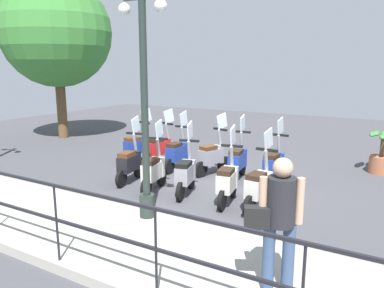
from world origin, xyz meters
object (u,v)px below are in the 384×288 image
scooter_far_1 (238,160)px  scooter_far_2 (212,156)px  lamp_post_near (145,117)px  scooter_near_4 (130,162)px  scooter_far_3 (177,152)px  scooter_near_0 (259,186)px  scooter_far_5 (137,146)px  scooter_near_2 (186,173)px  scooter_near_3 (154,170)px  scooter_near_1 (228,180)px  scooter_far_4 (160,148)px  potted_palm (381,156)px  tree_large (56,32)px  pedestrian_with_bag (279,216)px  scooter_far_0 (274,164)px

scooter_far_1 → scooter_far_2: 0.74m
lamp_post_near → scooter_near_4: lamp_post_near is taller
scooter_far_2 → scooter_far_3: (-0.13, 0.96, 0.00)m
scooter_near_0 → scooter_far_1: same height
scooter_far_1 → scooter_far_5: 3.09m
scooter_near_0 → scooter_near_4: bearing=92.8°
scooter_far_2 → scooter_near_2: bearing=-155.3°
scooter_near_2 → scooter_near_3: (-0.14, 0.73, 0.00)m
scooter_near_0 → scooter_near_1: bearing=94.9°
scooter_near_1 → scooter_far_4: 3.45m
scooter_near_4 → scooter_near_2: bearing=-103.0°
lamp_post_near → scooter_far_3: lamp_post_near is taller
scooter_far_4 → potted_palm: bearing=-52.4°
tree_large → scooter_near_1: (-3.30, -8.49, -3.43)m
pedestrian_with_bag → scooter_far_1: bearing=4.5°
scooter_far_1 → tree_large: bearing=71.9°
scooter_far_1 → scooter_far_5: same height
scooter_far_1 → scooter_near_1: bearing=-169.7°
scooter_near_1 → scooter_far_3: bearing=44.3°
scooter_near_3 → scooter_near_4: (0.24, 0.86, 0.00)m
scooter_near_0 → scooter_far_1: 2.00m
scooter_near_0 → lamp_post_near: bearing=143.6°
scooter_near_0 → scooter_far_4: same height
scooter_far_5 → scooter_far_2: bearing=-70.6°
scooter_near_0 → scooter_far_0: same height
scooter_far_0 → scooter_near_2: bearing=141.5°
scooter_near_1 → lamp_post_near: bearing=144.7°
scooter_near_3 → scooter_far_1: same height
scooter_far_0 → scooter_far_4: 3.32m
scooter_far_4 → pedestrian_with_bag: bearing=-117.2°
scooter_near_2 → scooter_far_5: (1.61, 2.58, 0.00)m
pedestrian_with_bag → scooter_far_0: pedestrian_with_bag is taller
pedestrian_with_bag → scooter_near_1: size_ratio=1.03×
scooter_far_4 → scooter_near_1: bearing=-106.0°
scooter_near_3 → scooter_far_0: 2.77m
lamp_post_near → scooter_far_2: (3.33, 0.45, -1.40)m
scooter_near_1 → scooter_far_3: 2.69m
pedestrian_with_bag → scooter_far_1: 4.91m
scooter_far_3 → pedestrian_with_bag: bearing=-137.9°
lamp_post_near → tree_large: tree_large is taller
scooter_near_0 → scooter_far_4: bearing=67.9°
scooter_near_2 → scooter_far_3: bearing=22.6°
scooter_near_0 → scooter_far_2: same height
tree_large → pedestrian_with_bag: bearing=-119.9°
scooter_near_4 → scooter_far_0: 3.36m
tree_large → scooter_near_2: (-3.26, -7.49, -3.43)m
pedestrian_with_bag → scooter_near_3: bearing=30.5°
scooter_near_1 → scooter_far_2: (1.71, 1.22, 0.00)m
tree_large → scooter_far_4: tree_large is taller
scooter_near_1 → scooter_far_1: (1.63, 0.49, 0.00)m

